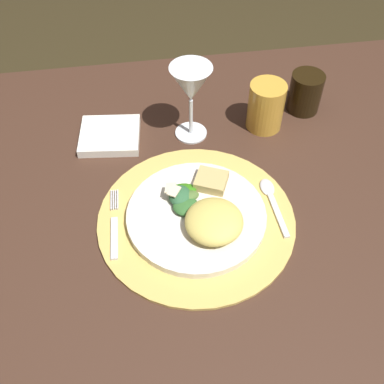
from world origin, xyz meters
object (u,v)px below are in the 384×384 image
(fork, at_px, (114,226))
(napkin, at_px, (110,136))
(spoon, at_px, (271,197))
(wine_glass, at_px, (191,87))
(dining_table, at_px, (209,234))
(dinner_plate, at_px, (196,216))
(dark_tumbler, at_px, (305,92))
(amber_tumbler, at_px, (266,106))

(fork, distance_m, napkin, 0.23)
(spoon, distance_m, wine_glass, 0.26)
(dining_table, distance_m, dinner_plate, 0.17)
(fork, bearing_deg, dark_tumbler, 32.26)
(dinner_plate, xyz_separation_m, wine_glass, (0.03, 0.23, 0.11))
(dark_tumbler, bearing_deg, fork, -147.74)
(amber_tumbler, bearing_deg, dark_tumbler, 22.64)
(spoon, distance_m, napkin, 0.36)
(dining_table, xyz_separation_m, wine_glass, (-0.01, 0.16, 0.26))
(dining_table, height_order, wine_glass, wine_glass)
(amber_tumbler, bearing_deg, napkin, 178.82)
(dining_table, distance_m, amber_tumbler, 0.29)
(fork, bearing_deg, amber_tumbler, 34.84)
(fork, relative_size, spoon, 1.12)
(dinner_plate, relative_size, wine_glass, 1.51)
(spoon, bearing_deg, wine_glass, 120.41)
(fork, height_order, wine_glass, wine_glass)
(dinner_plate, distance_m, spoon, 0.15)
(wine_glass, relative_size, amber_tumbler, 1.59)
(dining_table, bearing_deg, dark_tumbler, 40.72)
(dining_table, xyz_separation_m, dark_tumbler, (0.24, 0.21, 0.18))
(dinner_plate, bearing_deg, wine_glass, 83.70)
(dining_table, bearing_deg, fork, -162.02)
(fork, xyz_separation_m, spoon, (0.29, 0.02, -0.00))
(dining_table, relative_size, napkin, 11.93)
(dark_tumbler, bearing_deg, napkin, -175.34)
(napkin, height_order, amber_tumbler, amber_tumbler)
(spoon, xyz_separation_m, dark_tumbler, (0.14, 0.25, 0.03))
(fork, xyz_separation_m, amber_tumbler, (0.33, 0.23, 0.04))
(dinner_plate, height_order, fork, dinner_plate)
(dinner_plate, height_order, dark_tumbler, dark_tumbler)
(dinner_plate, bearing_deg, fork, 178.64)
(dinner_plate, xyz_separation_m, spoon, (0.14, 0.03, -0.01))
(dinner_plate, distance_m, napkin, 0.28)
(dinner_plate, bearing_deg, dining_table, 59.01)
(dining_table, height_order, spoon, spoon)
(fork, height_order, napkin, napkin)
(dining_table, height_order, dark_tumbler, dark_tumbler)
(fork, bearing_deg, spoon, 4.47)
(dining_table, xyz_separation_m, fork, (-0.18, -0.06, 0.15))
(fork, height_order, amber_tumbler, amber_tumbler)
(amber_tumbler, distance_m, dark_tumbler, 0.11)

